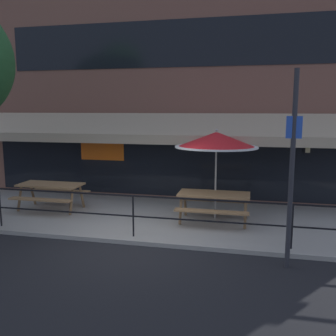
{
  "coord_description": "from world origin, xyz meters",
  "views": [
    {
      "loc": [
        2.59,
        -7.53,
        3.0
      ],
      "look_at": [
        0.52,
        1.6,
        1.5
      ],
      "focal_mm": 40.0,
      "sensor_mm": 36.0,
      "label": 1
    }
  ],
  "objects_px": {
    "picnic_table_centre": "(214,199)",
    "patio_umbrella_centre": "(216,140)",
    "picnic_table_left": "(51,189)",
    "street_sign_pole": "(292,169)"
  },
  "relations": [
    {
      "from": "picnic_table_left",
      "to": "picnic_table_centre",
      "type": "relative_size",
      "value": 1.0
    },
    {
      "from": "picnic_table_left",
      "to": "street_sign_pole",
      "type": "distance_m",
      "value": 6.86
    },
    {
      "from": "street_sign_pole",
      "to": "picnic_table_left",
      "type": "bearing_deg",
      "value": 159.25
    },
    {
      "from": "patio_umbrella_centre",
      "to": "street_sign_pole",
      "type": "height_order",
      "value": "street_sign_pole"
    },
    {
      "from": "picnic_table_left",
      "to": "street_sign_pole",
      "type": "bearing_deg",
      "value": -20.75
    },
    {
      "from": "picnic_table_left",
      "to": "street_sign_pole",
      "type": "height_order",
      "value": "street_sign_pole"
    },
    {
      "from": "patio_umbrella_centre",
      "to": "street_sign_pole",
      "type": "relative_size",
      "value": 0.64
    },
    {
      "from": "picnic_table_centre",
      "to": "patio_umbrella_centre",
      "type": "relative_size",
      "value": 0.76
    },
    {
      "from": "picnic_table_left",
      "to": "patio_umbrella_centre",
      "type": "distance_m",
      "value": 4.92
    },
    {
      "from": "picnic_table_centre",
      "to": "patio_umbrella_centre",
      "type": "xyz_separation_m",
      "value": [
        0.0,
        0.36,
        1.47
      ]
    }
  ]
}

